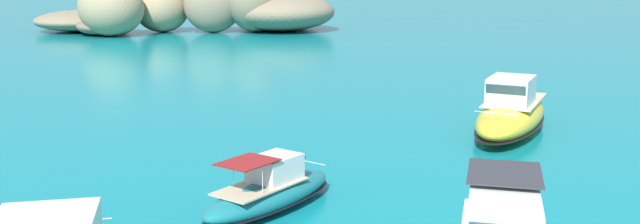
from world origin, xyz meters
The scene contains 5 objects.
islet_large centered at (18.22, 77.31, 2.88)m, with size 24.78×26.94×8.60m.
islet_small centered at (-3.00, 80.49, 2.56)m, with size 24.53×24.19×7.18m.
motorboat_teal centered at (-4.90, 6.44, 0.67)m, with size 6.74×5.21×2.10m.
motorboat_yellow centered at (10.94, 13.13, 1.03)m, with size 9.90×9.37×3.09m.
dinghy_tender centered at (4.75, 5.31, 0.22)m, with size 2.74×2.44×0.58m.
Camera 1 is at (-12.26, -16.56, 8.74)m, focal length 38.61 mm.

